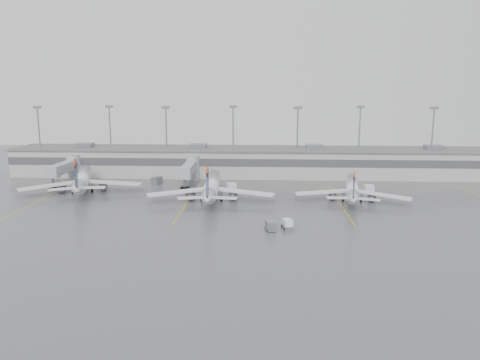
{
  "coord_description": "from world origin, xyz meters",
  "views": [
    {
      "loc": [
        0.17,
        -81.91,
        25.57
      ],
      "look_at": [
        -5.46,
        24.0,
        5.0
      ],
      "focal_mm": 35.0,
      "sensor_mm": 36.0,
      "label": 1
    }
  ],
  "objects_px": {
    "jet_mid_right": "(352,189)",
    "baggage_tug": "(288,225)",
    "jet_far_left": "(82,179)",
    "jet_mid_left": "(212,187)"
  },
  "relations": [
    {
      "from": "jet_mid_left",
      "to": "baggage_tug",
      "type": "xyz_separation_m",
      "value": [
        16.71,
        -21.78,
        -2.62
      ]
    },
    {
      "from": "baggage_tug",
      "to": "jet_mid_left",
      "type": "bearing_deg",
      "value": 115.44
    },
    {
      "from": "jet_mid_right",
      "to": "baggage_tug",
      "type": "distance_m",
      "value": 27.98
    },
    {
      "from": "jet_mid_right",
      "to": "baggage_tug",
      "type": "bearing_deg",
      "value": -115.38
    },
    {
      "from": "jet_far_left",
      "to": "jet_mid_left",
      "type": "distance_m",
      "value": 34.31
    },
    {
      "from": "jet_mid_left",
      "to": "jet_mid_right",
      "type": "xyz_separation_m",
      "value": [
        32.69,
        1.07,
        -0.37
      ]
    },
    {
      "from": "jet_mid_right",
      "to": "baggage_tug",
      "type": "height_order",
      "value": "jet_mid_right"
    },
    {
      "from": "jet_mid_left",
      "to": "jet_mid_right",
      "type": "bearing_deg",
      "value": -1.26
    },
    {
      "from": "jet_far_left",
      "to": "baggage_tug",
      "type": "xyz_separation_m",
      "value": [
        50.27,
        -28.9,
        -2.64
      ]
    },
    {
      "from": "jet_far_left",
      "to": "baggage_tug",
      "type": "bearing_deg",
      "value": -47.12
    }
  ]
}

